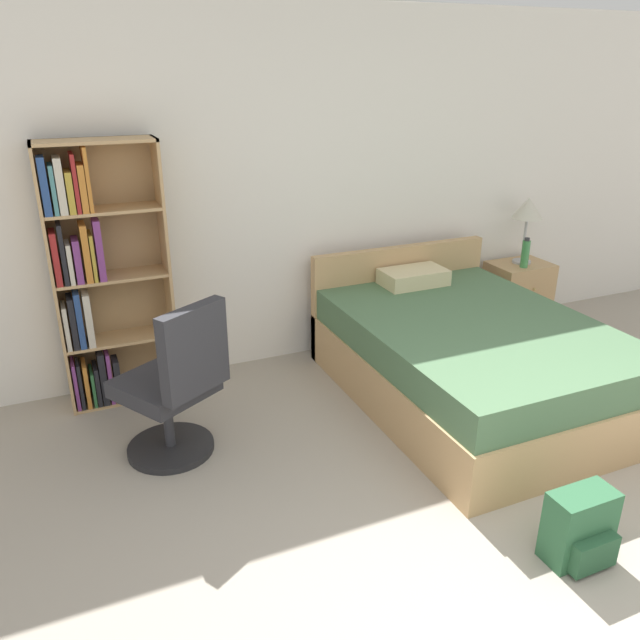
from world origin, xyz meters
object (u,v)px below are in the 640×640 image
object	(u,v)px
nightstand	(517,295)
table_lamp	(528,211)
bookshelf	(96,279)
office_chair	(175,389)
water_bottle	(525,253)
bed	(466,356)
backpack_green	(580,528)

from	to	relation	value
nightstand	table_lamp	size ratio (longest dim) A/B	1.01
table_lamp	bookshelf	bearing A→B (deg)	179.53
office_chair	nightstand	distance (m)	3.30
office_chair	water_bottle	world-z (taller)	office_chair
nightstand	water_bottle	xyz separation A→B (m)	(-0.05, -0.10, 0.41)
bed	table_lamp	size ratio (longest dim) A/B	3.67
water_bottle	backpack_green	bearing A→B (deg)	-124.19
bed	backpack_green	size ratio (longest dim) A/B	5.78
nightstand	water_bottle	size ratio (longest dim) A/B	2.24
water_bottle	bed	bearing A→B (deg)	-144.92
bookshelf	table_lamp	xyz separation A→B (m)	(3.50, -0.03, 0.15)
nightstand	water_bottle	bearing A→B (deg)	-119.13
bed	water_bottle	size ratio (longest dim) A/B	8.13
water_bottle	backpack_green	xyz separation A→B (m)	(-1.58, -2.33, -0.53)
nightstand	water_bottle	distance (m)	0.42
bed	table_lamp	distance (m)	1.68
bed	water_bottle	bearing A→B (deg)	35.08
table_lamp	backpack_green	distance (m)	3.08
nightstand	backpack_green	world-z (taller)	nightstand
bed	table_lamp	bearing A→B (deg)	37.02
bookshelf	table_lamp	bearing A→B (deg)	-0.47
water_bottle	office_chair	bearing A→B (deg)	-166.66
nightstand	backpack_green	size ratio (longest dim) A/B	1.59
office_chair	table_lamp	xyz separation A→B (m)	(3.20, 0.85, 0.58)
office_chair	water_bottle	size ratio (longest dim) A/B	3.87
table_lamp	nightstand	bearing A→B (deg)	-136.37
bed	bookshelf	bearing A→B (deg)	157.79
bookshelf	office_chair	xyz separation A→B (m)	(0.30, -0.88, -0.43)
office_chair	water_bottle	xyz separation A→B (m)	(3.13, 0.74, 0.24)
table_lamp	bed	bearing A→B (deg)	-142.98
office_chair	table_lamp	size ratio (longest dim) A/B	1.75
bookshelf	water_bottle	world-z (taller)	bookshelf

